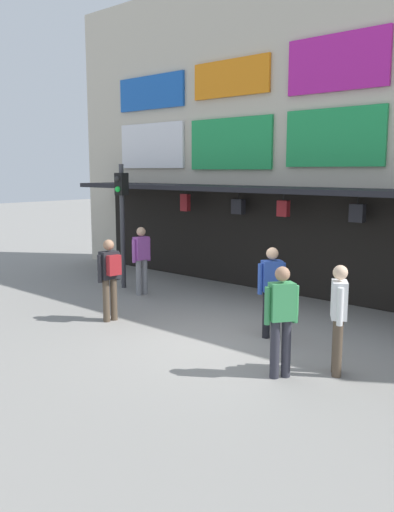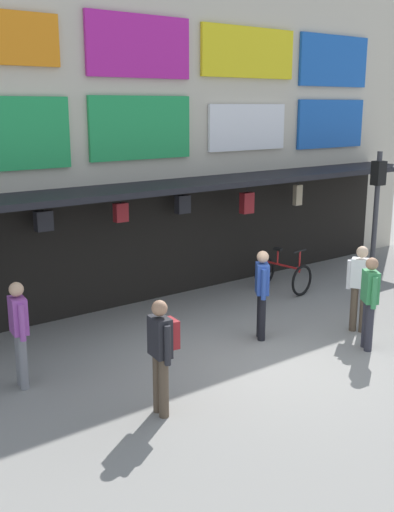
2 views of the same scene
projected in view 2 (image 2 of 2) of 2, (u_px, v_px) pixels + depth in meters
ground_plane at (268, 358)px, 10.39m from camera, size 80.00×80.00×0.00m
shopfront at (126, 118)px, 12.97m from camera, size 18.00×2.60×8.00m
traffic_light_far at (376, 197)px, 14.17m from camera, size 0.30×0.33×3.20m
bicycle_parked at (283, 274)px, 14.10m from camera, size 0.85×1.24×1.05m
pedestrian_in_green at (162, 348)px, 8.29m from camera, size 0.38×0.53×1.68m
pedestrian_in_red at (262, 290)px, 11.05m from camera, size 0.39×0.45×1.68m
pedestrian_in_purple at (360, 284)px, 11.41m from camera, size 0.37×0.47×1.68m
pedestrian_in_white at (370, 298)px, 10.57m from camera, size 0.39×0.45×1.68m
pedestrian_in_yellow at (19, 329)px, 9.12m from camera, size 0.26×0.53×1.68m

